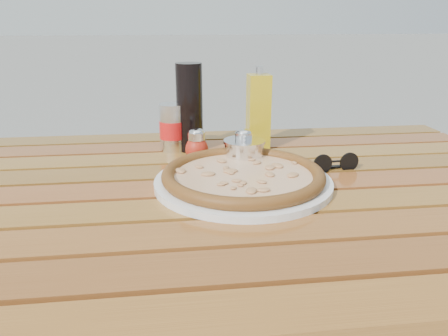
{
  "coord_description": "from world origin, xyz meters",
  "views": [
    {
      "loc": [
        -0.11,
        -0.83,
        1.07
      ],
      "look_at": [
        0.0,
        0.02,
        0.78
      ],
      "focal_mm": 35.0,
      "sensor_mm": 36.0,
      "label": 1
    }
  ],
  "objects": [
    {
      "name": "pepper_shaker",
      "position": [
        -0.05,
        0.16,
        0.79
      ],
      "size": [
        0.06,
        0.06,
        0.08
      ],
      "rotation": [
        0.0,
        0.0,
        0.12
      ],
      "color": "#B22514",
      "rests_on": "table"
    },
    {
      "name": "olive_oil_cruet",
      "position": [
        0.12,
        0.26,
        0.85
      ],
      "size": [
        0.06,
        0.06,
        0.21
      ],
      "rotation": [
        0.0,
        0.0,
        0.01
      ],
      "color": "#B99B13",
      "rests_on": "table"
    },
    {
      "name": "soda_can",
      "position": [
        -0.1,
        0.27,
        0.81
      ],
      "size": [
        0.07,
        0.07,
        0.12
      ],
      "rotation": [
        0.0,
        0.0,
        0.08
      ],
      "color": "silver",
      "rests_on": "table"
    },
    {
      "name": "parmesan_tin",
      "position": [
        0.06,
        0.12,
        0.78
      ],
      "size": [
        0.11,
        0.11,
        0.07
      ],
      "rotation": [
        0.0,
        0.0,
        -0.2
      ],
      "color": "silver",
      "rests_on": "table"
    },
    {
      "name": "dark_bottle",
      "position": [
        -0.06,
        0.26,
        0.86
      ],
      "size": [
        0.09,
        0.09,
        0.22
      ],
      "primitive_type": "cylinder",
      "rotation": [
        0.0,
        0.0,
        -0.43
      ],
      "color": "black",
      "rests_on": "table"
    },
    {
      "name": "oregano_shaker",
      "position": [
        0.06,
        0.14,
        0.79
      ],
      "size": [
        0.06,
        0.06,
        0.08
      ],
      "rotation": [
        0.0,
        0.0,
        0.15
      ],
      "color": "#37421A",
      "rests_on": "table"
    },
    {
      "name": "sunglasses",
      "position": [
        0.26,
        0.06,
        0.77
      ],
      "size": [
        0.11,
        0.03,
        0.04
      ],
      "rotation": [
        0.0,
        0.0,
        0.09
      ],
      "color": "black",
      "rests_on": "table"
    },
    {
      "name": "plate",
      "position": [
        0.04,
        -0.01,
        0.76
      ],
      "size": [
        0.43,
        0.43,
        0.01
      ],
      "primitive_type": "cylinder",
      "rotation": [
        0.0,
        0.0,
        -0.23
      ],
      "color": "silver",
      "rests_on": "table"
    },
    {
      "name": "table",
      "position": [
        0.0,
        -0.0,
        0.67
      ],
      "size": [
        1.4,
        0.9,
        0.75
      ],
      "color": "#341D0B",
      "rests_on": "ground"
    },
    {
      "name": "pizza",
      "position": [
        0.04,
        -0.01,
        0.77
      ],
      "size": [
        0.44,
        0.44,
        0.03
      ],
      "rotation": [
        0.0,
        0.0,
        -0.43
      ],
      "color": "beige",
      "rests_on": "plate"
    }
  ]
}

